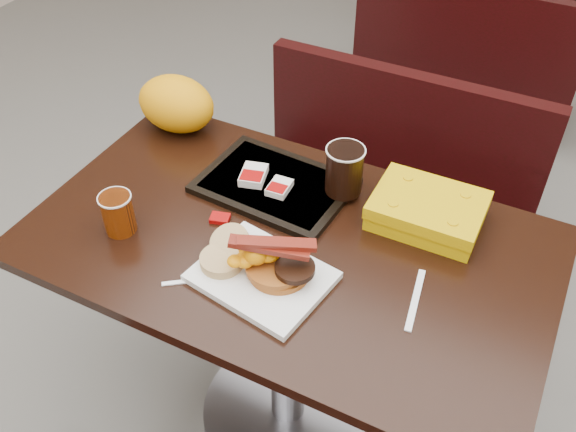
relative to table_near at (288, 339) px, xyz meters
The scene contains 22 objects.
floor 0.38m from the table_near, ahead, with size 6.00×7.00×0.01m, color gray.
table_near is the anchor object (origin of this frame).
bench_near_n 0.70m from the table_near, 90.00° to the left, with size 1.00×0.46×0.72m, color black, non-canonical shape.
bench_far_s 1.90m from the table_near, 90.00° to the left, with size 1.00×0.46×0.72m, color black, non-canonical shape.
platter 0.41m from the table_near, 87.73° to the right, with size 0.28×0.21×0.02m, color white.
pancake_stack 0.42m from the table_near, 72.30° to the right, with size 0.13×0.13×0.03m, color #9D4B1A.
sausage_patty 0.45m from the table_near, 57.07° to the right, with size 0.09×0.09×0.01m, color black.
scrambled_eggs 0.46m from the table_near, 93.17° to the right, with size 0.10×0.08×0.05m, color orange.
bacon_strips 0.50m from the table_near, 80.22° to the right, with size 0.17×0.07×0.01m, color #4E0D05, non-canonical shape.
muffin_bottom 0.44m from the table_near, 120.73° to the right, with size 0.10×0.10×0.02m, color tan.
muffin_top 0.44m from the table_near, 132.64° to the right, with size 0.09×0.09×0.02m, color tan.
coffee_cup_near 0.58m from the table_near, 158.22° to the right, with size 0.07×0.07×0.10m, color #903305.
fork 0.46m from the table_near, 123.40° to the right, with size 0.11×0.02×0.00m, color white, non-canonical shape.
knife 0.50m from the table_near, ahead, with size 0.17×0.01×0.00m, color white.
condiment_syrup 0.38m from the table_near, 117.04° to the left, with size 0.04×0.03×0.01m, color #AE1F07.
condiment_ketchup 0.42m from the table_near, behind, with size 0.05×0.03×0.01m, color #8C0504.
tray 0.43m from the table_near, 126.86° to the left, with size 0.37×0.26×0.02m, color black.
hashbrown_sleeve_left 0.46m from the table_near, 139.97° to the left, with size 0.06×0.08×0.02m, color silver.
hashbrown_sleeve_right 0.43m from the table_near, 124.55° to the left, with size 0.05×0.07×0.02m, color silver.
coffee_cup_far 0.50m from the table_near, 76.29° to the left, with size 0.09×0.09×0.12m, color black.
clamshell 0.53m from the table_near, 37.66° to the left, with size 0.25×0.19×0.07m, color #CB9E03.
paper_bag 0.71m from the table_near, 150.86° to the left, with size 0.22×0.16×0.15m, color orange.
Camera 1 is at (0.47, -0.93, 1.77)m, focal length 39.64 mm.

